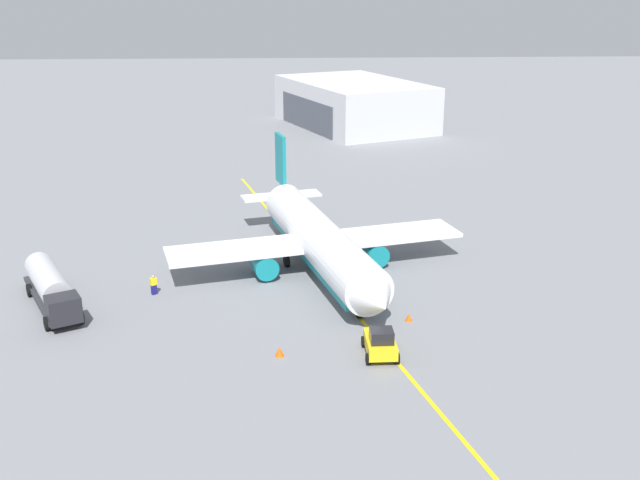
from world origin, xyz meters
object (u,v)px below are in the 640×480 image
(pushback_tug, at_px, (380,343))
(safety_cone_nose, at_px, (280,351))
(airplane, at_px, (318,240))
(fuel_tanker, at_px, (51,287))
(refueling_worker, at_px, (154,285))
(safety_cone_wingtip, at_px, (409,317))

(pushback_tug, xyz_separation_m, safety_cone_nose, (-0.30, -7.06, -0.65))
(airplane, bearing_deg, fuel_tanker, -71.87)
(refueling_worker, bearing_deg, safety_cone_wingtip, 73.07)
(fuel_tanker, distance_m, safety_cone_wingtip, 28.63)
(airplane, relative_size, fuel_tanker, 2.88)
(pushback_tug, relative_size, safety_cone_nose, 4.99)
(fuel_tanker, bearing_deg, refueling_worker, 105.95)
(fuel_tanker, bearing_deg, airplane, 108.13)
(safety_cone_wingtip, bearing_deg, airplane, -150.04)
(pushback_tug, relative_size, safety_cone_wingtip, 5.78)
(airplane, height_order, refueling_worker, airplane)
(pushback_tug, height_order, safety_cone_wingtip, pushback_tug)
(pushback_tug, height_order, refueling_worker, pushback_tug)
(safety_cone_nose, bearing_deg, airplane, 167.79)
(safety_cone_wingtip, bearing_deg, pushback_tug, -28.29)
(pushback_tug, bearing_deg, safety_cone_wingtip, 151.71)
(fuel_tanker, bearing_deg, safety_cone_nose, 63.32)
(safety_cone_nose, xyz_separation_m, safety_cone_wingtip, (-5.15, 10.00, -0.05))
(airplane, xyz_separation_m, safety_cone_wingtip, (11.20, 6.46, -2.49))
(safety_cone_nose, bearing_deg, safety_cone_wingtip, 117.25)
(pushback_tug, bearing_deg, airplane, -168.05)
(fuel_tanker, height_order, safety_cone_nose, fuel_tanker)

